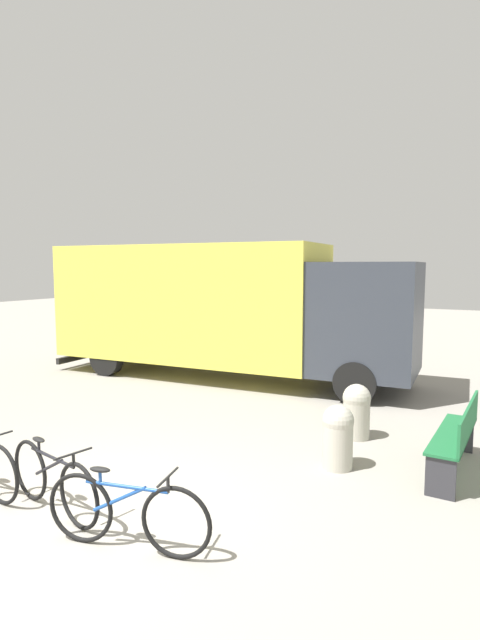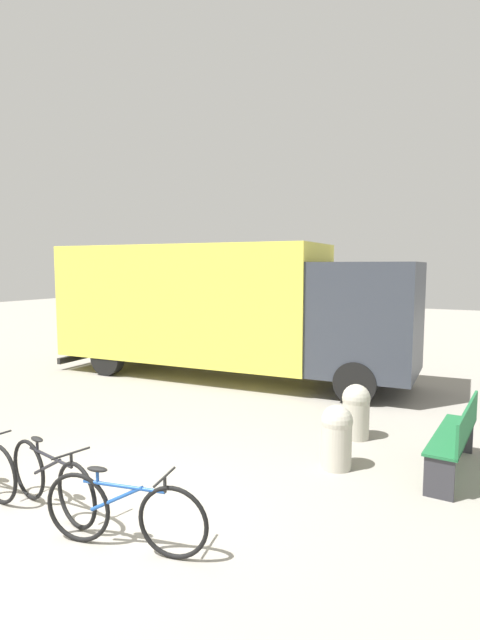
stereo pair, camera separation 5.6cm
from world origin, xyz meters
The scene contains 7 objects.
ground_plane centered at (0.00, 0.00, 0.00)m, with size 60.00×60.00×0.00m, color gray.
delivery_truck centered at (-2.09, 6.63, 1.76)m, with size 8.94×2.76×3.22m.
park_bench centered at (3.50, 3.13, 0.53)m, with size 0.50×1.86×0.93m.
bicycle_middle centered at (-0.35, -0.11, 0.38)m, with size 1.69×0.51×0.80m.
bicycle_far centered at (0.86, -0.30, 0.38)m, with size 1.70×0.50×0.80m.
bollard_near_bench centered at (2.05, 2.56, 0.46)m, with size 0.42×0.42×0.87m.
bollard_far_bench centered at (1.96, 3.86, 0.46)m, with size 0.44×0.44×0.87m.
Camera 1 is at (3.93, -3.79, 2.71)m, focal length 28.00 mm.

